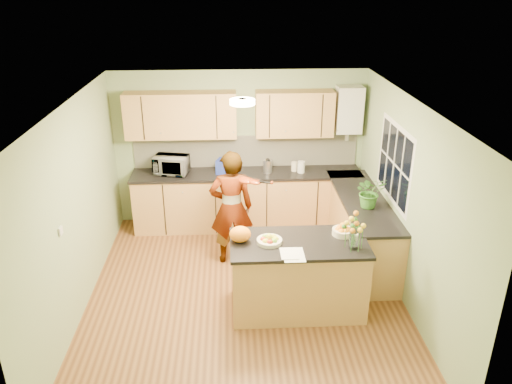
{
  "coord_description": "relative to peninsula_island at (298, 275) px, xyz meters",
  "views": [
    {
      "loc": [
        -0.15,
        -5.43,
        3.8
      ],
      "look_at": [
        0.17,
        0.5,
        1.23
      ],
      "focal_mm": 35.0,
      "sensor_mm": 36.0,
      "label": 1
    }
  ],
  "objects": [
    {
      "name": "jar_white",
      "position": [
        0.33,
        2.22,
        0.57
      ],
      "size": [
        0.14,
        0.14,
        0.18
      ],
      "primitive_type": "cylinder",
      "rotation": [
        0.0,
        0.0,
        -0.23
      ],
      "color": "silver",
      "rests_on": "back_counter"
    },
    {
      "name": "boiler",
      "position": [
        1.07,
        2.41,
        1.43
      ],
      "size": [
        0.4,
        0.3,
        0.86
      ],
      "color": "silver",
      "rests_on": "wall_back"
    },
    {
      "name": "orange_bowl",
      "position": [
        0.55,
        0.15,
        0.53
      ],
      "size": [
        0.26,
        0.26,
        0.15
      ],
      "color": "beige",
      "rests_on": "peninsula_island"
    },
    {
      "name": "jar_cream",
      "position": [
        0.23,
        2.3,
        0.55
      ],
      "size": [
        0.12,
        0.12,
        0.15
      ],
      "primitive_type": "cylinder",
      "rotation": [
        0.0,
        0.0,
        0.25
      ],
      "color": "beige",
      "rests_on": "back_counter"
    },
    {
      "name": "papers",
      "position": [
        -0.1,
        -0.3,
        0.47
      ],
      "size": [
        0.24,
        0.32,
        0.01
      ],
      "primitive_type": "cube",
      "color": "white",
      "rests_on": "peninsula_island"
    },
    {
      "name": "wall_left",
      "position": [
        -2.63,
        0.32,
        0.78
      ],
      "size": [
        0.02,
        4.5,
        2.5
      ],
      "primitive_type": "cube",
      "color": "#89A072",
      "rests_on": "floor"
    },
    {
      "name": "potted_plant",
      "position": [
        1.07,
        0.9,
        0.69
      ],
      "size": [
        0.42,
        0.37,
        0.44
      ],
      "primitive_type": "imported",
      "rotation": [
        0.0,
        0.0,
        0.08
      ],
      "color": "#387527",
      "rests_on": "right_counter"
    },
    {
      "name": "orange_bag",
      "position": [
        -0.69,
        0.05,
        0.56
      ],
      "size": [
        0.28,
        0.25,
        0.19
      ],
      "primitive_type": "ellipsoid",
      "rotation": [
        0.0,
        0.0,
        0.13
      ],
      "color": "orange",
      "rests_on": "peninsula_island"
    },
    {
      "name": "wall_right",
      "position": [
        1.37,
        0.32,
        0.78
      ],
      "size": [
        0.02,
        4.5,
        2.5
      ],
      "primitive_type": "cube",
      "color": "#89A072",
      "rests_on": "floor"
    },
    {
      "name": "fruit_dish",
      "position": [
        -0.35,
        0.0,
        0.51
      ],
      "size": [
        0.3,
        0.3,
        0.1
      ],
      "color": "beige",
      "rests_on": "peninsula_island"
    },
    {
      "name": "floor",
      "position": [
        -0.63,
        0.32,
        -0.47
      ],
      "size": [
        4.5,
        4.5,
        0.0
      ],
      "primitive_type": "plane",
      "color": "brown",
      "rests_on": "ground"
    },
    {
      "name": "flower_vase",
      "position": [
        0.6,
        -0.18,
        0.77
      ],
      "size": [
        0.25,
        0.25,
        0.47
      ],
      "rotation": [
        0.0,
        0.0,
        0.37
      ],
      "color": "silver",
      "rests_on": "peninsula_island"
    },
    {
      "name": "right_counter",
      "position": [
        1.07,
        1.17,
        0.0
      ],
      "size": [
        0.62,
        2.24,
        0.94
      ],
      "color": "#A67E42",
      "rests_on": "floor"
    },
    {
      "name": "microwave",
      "position": [
        -1.72,
        2.29,
        0.62
      ],
      "size": [
        0.58,
        0.45,
        0.29
      ],
      "primitive_type": "imported",
      "rotation": [
        0.0,
        0.0,
        -0.21
      ],
      "color": "silver",
      "rests_on": "back_counter"
    },
    {
      "name": "back_counter",
      "position": [
        -0.53,
        2.27,
        0.0
      ],
      "size": [
        3.64,
        0.62,
        0.94
      ],
      "color": "#A67E42",
      "rests_on": "floor"
    },
    {
      "name": "kettle",
      "position": [
        -0.2,
        2.26,
        0.58
      ],
      "size": [
        0.15,
        0.15,
        0.27
      ],
      "rotation": [
        0.0,
        0.0,
        -0.07
      ],
      "color": "silver",
      "rests_on": "back_counter"
    },
    {
      "name": "wall_front",
      "position": [
        -0.63,
        -1.93,
        0.78
      ],
      "size": [
        4.0,
        0.02,
        2.5
      ],
      "primitive_type": "cube",
      "color": "#89A072",
      "rests_on": "floor"
    },
    {
      "name": "wall_back",
      "position": [
        -0.63,
        2.57,
        0.78
      ],
      "size": [
        4.0,
        0.02,
        2.5
      ],
      "primitive_type": "cube",
      "color": "#89A072",
      "rests_on": "floor"
    },
    {
      "name": "ceiling",
      "position": [
        -0.63,
        0.32,
        2.03
      ],
      "size": [
        4.0,
        4.5,
        0.02
      ],
      "primitive_type": "cube",
      "color": "silver",
      "rests_on": "wall_back"
    },
    {
      "name": "window_right",
      "position": [
        1.36,
        0.92,
        1.08
      ],
      "size": [
        0.01,
        1.3,
        1.05
      ],
      "color": "silver",
      "rests_on": "wall_right"
    },
    {
      "name": "ceiling_lamp",
      "position": [
        -0.63,
        0.62,
        1.99
      ],
      "size": [
        0.3,
        0.3,
        0.07
      ],
      "color": "#FFEABF",
      "rests_on": "ceiling"
    },
    {
      "name": "violin",
      "position": [
        -0.59,
        0.96,
        0.87
      ],
      "size": [
        0.57,
        0.5,
        0.14
      ],
      "primitive_type": null,
      "rotation": [
        0.17,
        0.0,
        -0.61
      ],
      "color": "#4C1604",
      "rests_on": "violinist"
    },
    {
      "name": "violinist",
      "position": [
        -0.79,
        1.18,
        0.37
      ],
      "size": [
        0.64,
        0.45,
        1.67
      ],
      "primitive_type": "imported",
      "rotation": [
        0.0,
        0.0,
        3.23
      ],
      "color": "#E3B28A",
      "rests_on": "floor"
    },
    {
      "name": "blue_box",
      "position": [
        -0.86,
        2.24,
        0.59
      ],
      "size": [
        0.34,
        0.29,
        0.23
      ],
      "primitive_type": "cube",
      "rotation": [
        0.0,
        0.0,
        -0.31
      ],
      "color": "#203196",
      "rests_on": "back_counter"
    },
    {
      "name": "splashback",
      "position": [
        -0.53,
        2.55,
        0.73
      ],
      "size": [
        3.6,
        0.02,
        0.52
      ],
      "primitive_type": "cube",
      "color": "beige",
      "rests_on": "back_counter"
    },
    {
      "name": "light_switch",
      "position": [
        -2.62,
        -0.28,
        0.83
      ],
      "size": [
        0.02,
        0.09,
        0.09
      ],
      "primitive_type": "cube",
      "color": "silver",
      "rests_on": "wall_left"
    },
    {
      "name": "peninsula_island",
      "position": [
        0.0,
        0.0,
        0.0
      ],
      "size": [
        1.62,
        0.83,
        0.93
      ],
      "color": "#A67E42",
      "rests_on": "floor"
    },
    {
      "name": "upper_cabinets",
      "position": [
        -0.81,
        2.4,
        1.38
      ],
      "size": [
        3.2,
        0.34,
        0.7
      ],
      "color": "#A67E42",
      "rests_on": "wall_back"
    }
  ]
}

